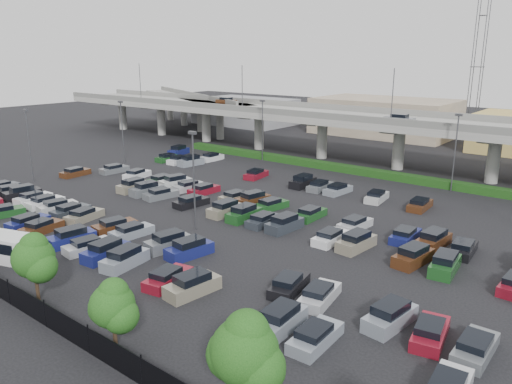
% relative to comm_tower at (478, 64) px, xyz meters
% --- Properties ---
extents(ground, '(280.00, 280.00, 0.00)m').
position_rel_comm_tower_xyz_m(ground, '(-4.00, -74.00, -15.61)').
color(ground, black).
extents(overpass, '(150.00, 13.00, 15.80)m').
position_rel_comm_tower_xyz_m(overpass, '(-4.22, -41.99, -8.64)').
color(overpass, gray).
rests_on(overpass, ground).
extents(on_ramp, '(50.93, 30.13, 8.80)m').
position_rel_comm_tower_xyz_m(on_ramp, '(-56.10, -30.95, -8.76)').
color(on_ramp, gray).
rests_on(on_ramp, ground).
extents(hedge, '(66.00, 1.60, 1.10)m').
position_rel_comm_tower_xyz_m(hedge, '(-4.00, -49.00, -15.06)').
color(hedge, '#153810').
rests_on(hedge, ground).
extents(fence, '(70.00, 0.10, 2.00)m').
position_rel_comm_tower_xyz_m(fence, '(-4.05, -102.00, -14.71)').
color(fence, black).
rests_on(fence, ground).
extents(tree_row, '(65.07, 3.66, 5.94)m').
position_rel_comm_tower_xyz_m(tree_row, '(-3.30, -100.53, -12.09)').
color(tree_row, '#332316').
rests_on(tree_row, ground).
extents(parked_cars, '(63.09, 41.69, 1.67)m').
position_rel_comm_tower_xyz_m(parked_cars, '(-5.35, -78.47, -14.99)').
color(parked_cars, gray).
rests_on(parked_cars, ground).
extents(light_poles, '(66.90, 48.38, 10.30)m').
position_rel_comm_tower_xyz_m(light_poles, '(-8.12, -72.00, -9.37)').
color(light_poles, '#45454A').
rests_on(light_poles, ground).
extents(distant_buildings, '(138.00, 24.00, 9.00)m').
position_rel_comm_tower_xyz_m(distant_buildings, '(8.38, -12.19, -11.87)').
color(distant_buildings, gray).
rests_on(distant_buildings, ground).
extents(comm_tower, '(2.40, 2.40, 30.00)m').
position_rel_comm_tower_xyz_m(comm_tower, '(0.00, 0.00, 0.00)').
color(comm_tower, '#45454A').
rests_on(comm_tower, ground).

